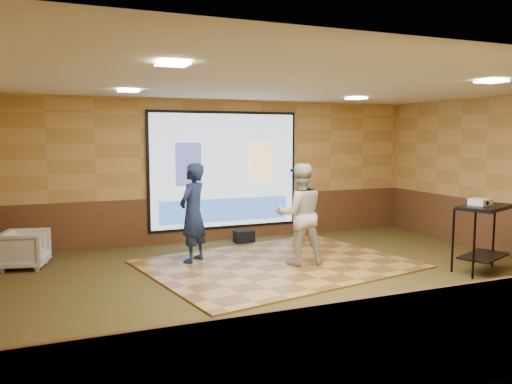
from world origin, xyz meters
name	(u,v)px	position (x,y,z in m)	size (l,w,h in m)	color
ground	(296,281)	(0.00, 0.00, 0.00)	(9.00, 9.00, 0.00)	#2B3518
room_shell	(297,145)	(0.00, 0.00, 2.09)	(9.04, 7.04, 3.02)	tan
wainscot_back	(224,217)	(0.00, 3.48, 0.47)	(9.00, 0.04, 0.95)	#51331B
wainscot_front	(471,334)	(0.00, -3.48, 0.47)	(9.00, 0.04, 0.95)	#51331B
wainscot_right	(511,231)	(4.48, 0.00, 0.47)	(0.04, 7.00, 0.95)	#51331B
projector_screen	(225,172)	(0.00, 3.44, 1.47)	(3.32, 0.06, 2.52)	black
downlight_nw	(129,91)	(-2.20, 1.80, 2.97)	(0.32, 0.32, 0.02)	#FFE5BF
downlight_ne	(356,98)	(2.20, 1.80, 2.97)	(0.32, 0.32, 0.02)	#FFE5BF
downlight_sw	(173,64)	(-2.20, -1.50, 2.97)	(0.32, 0.32, 0.02)	#FFE5BF
downlight_se	(491,81)	(2.20, -1.50, 2.97)	(0.32, 0.32, 0.02)	#FFE5BF
dance_floor	(277,264)	(0.15, 1.01, 0.02)	(4.31, 3.29, 0.03)	#A3823C
player_left	(193,213)	(-1.18, 1.67, 0.90)	(0.63, 0.42, 1.74)	#162246
player_right	(300,214)	(0.48, 0.83, 0.90)	(0.85, 0.66, 1.74)	beige
av_table	(485,224)	(3.08, -0.70, 0.81)	(1.06, 0.56, 1.11)	black
projector	(480,202)	(3.00, -0.65, 1.17)	(0.32, 0.26, 0.11)	white
mic_stand	(307,215)	(1.77, 3.00, 0.49)	(0.60, 0.25, 1.54)	black
banquet_chair	(25,249)	(-3.90, 2.43, 0.32)	(0.69, 0.71, 0.65)	gray
duffel_bag	(244,237)	(0.26, 2.96, 0.13)	(0.41, 0.27, 0.25)	black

